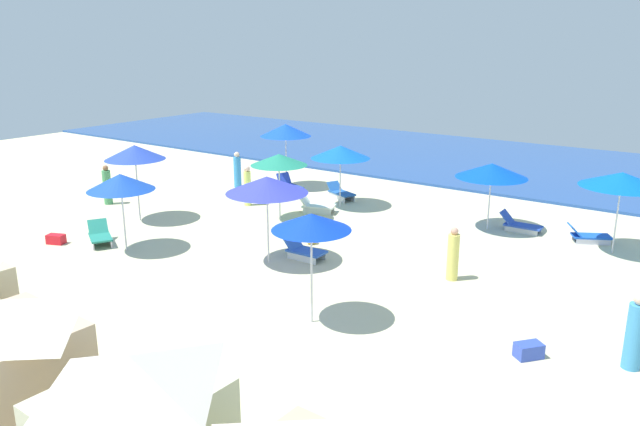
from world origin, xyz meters
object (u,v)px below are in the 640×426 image
at_px(umbrella_0, 492,170).
at_px(lounge_chair_6_0, 588,236).
at_px(umbrella_8, 121,182).
at_px(umbrella_9, 279,160).
at_px(lounge_chair_1_1, 341,193).
at_px(umbrella_5, 267,185).
at_px(cooler_box_2, 56,239).
at_px(beachgoer_4, 247,186).
at_px(cooler_box_0, 529,350).
at_px(beachgoer_3, 107,186).
at_px(lounge_chair_0_0, 520,225).
at_px(lounge_chair_1_0, 316,206).
at_px(beach_ball_1, 311,239).
at_px(beachgoer_0, 635,334).
at_px(beachgoer_2, 453,255).
at_px(lounge_chair_5_0, 304,250).
at_px(umbrella_6, 622,180).
at_px(lounge_chair_8_0, 100,236).
at_px(beachgoer_1, 237,171).
at_px(umbrella_4, 311,222).
at_px(cabana_2, 10,375).
at_px(lounge_chair_7_0, 289,186).
at_px(umbrella_3, 135,152).
at_px(umbrella_1, 340,152).
at_px(umbrella_7, 286,130).

xyz_separation_m(umbrella_0, lounge_chair_6_0, (3.20, 0.51, -1.86)).
relative_size(umbrella_8, umbrella_9, 1.01).
bearing_deg(lounge_chair_1_1, umbrella_9, -159.99).
relative_size(umbrella_5, cooler_box_2, 4.73).
height_order(lounge_chair_6_0, beachgoer_4, beachgoer_4).
distance_m(umbrella_9, cooler_box_0, 11.88).
bearing_deg(beachgoer_3, lounge_chair_6_0, -39.46).
relative_size(lounge_chair_0_0, lounge_chair_1_0, 0.97).
xyz_separation_m(lounge_chair_1_0, beach_ball_1, (2.04, -3.13, -0.09)).
height_order(lounge_chair_0_0, beachgoer_0, beachgoer_0).
bearing_deg(lounge_chair_6_0, cooler_box_2, 95.95).
bearing_deg(cooler_box_0, umbrella_9, -75.93).
bearing_deg(lounge_chair_0_0, beachgoer_2, 177.67).
xyz_separation_m(lounge_chair_5_0, umbrella_6, (7.51, 5.95, 2.08)).
distance_m(umbrella_8, lounge_chair_8_0, 2.28).
distance_m(lounge_chair_1_0, lounge_chair_1_1, 2.25).
xyz_separation_m(beachgoer_0, cooler_box_2, (-16.63, -2.25, -0.60)).
bearing_deg(beachgoer_1, lounge_chair_5_0, 151.74).
bearing_deg(beachgoer_4, umbrella_4, -0.31).
bearing_deg(lounge_chair_5_0, beachgoer_4, 55.12).
relative_size(umbrella_8, beachgoer_3, 1.56).
xyz_separation_m(umbrella_9, beachgoer_2, (7.53, -1.76, -1.53)).
distance_m(cabana_2, lounge_chair_7_0, 17.65).
distance_m(cabana_2, beach_ball_1, 11.28).
xyz_separation_m(lounge_chair_1_0, umbrella_6, (10.18, 1.60, 2.07)).
bearing_deg(beachgoer_4, cooler_box_2, -64.56).
relative_size(lounge_chair_5_0, lounge_chair_8_0, 0.92).
bearing_deg(umbrella_9, lounge_chair_6_0, 21.21).
bearing_deg(beachgoer_1, beachgoer_4, 147.19).
bearing_deg(cooler_box_2, umbrella_4, -21.40).
distance_m(lounge_chair_0_0, beachgoer_4, 10.36).
distance_m(lounge_chair_8_0, beachgoer_3, 5.20).
xyz_separation_m(umbrella_5, lounge_chair_6_0, (7.26, 7.49, -2.15)).
distance_m(lounge_chair_0_0, umbrella_6, 3.77).
bearing_deg(umbrella_8, umbrella_3, 134.09).
relative_size(umbrella_1, umbrella_8, 0.99).
relative_size(umbrella_3, beachgoer_4, 1.74).
height_order(lounge_chair_6_0, umbrella_7, umbrella_7).
height_order(umbrella_5, umbrella_8, umbrella_5).
bearing_deg(lounge_chair_7_0, umbrella_8, -155.66).
bearing_deg(cooler_box_0, beachgoer_1, -78.11).
bearing_deg(beachgoer_4, beachgoer_2, 25.05).
bearing_deg(umbrella_4, cabana_2, -101.00).
xyz_separation_m(lounge_chair_6_0, beachgoer_4, (-12.15, -2.96, 0.55)).
bearing_deg(umbrella_5, cooler_box_2, -158.45).
bearing_deg(lounge_chair_5_0, cooler_box_0, -107.26).
bearing_deg(umbrella_0, lounge_chair_7_0, 178.32).
bearing_deg(umbrella_6, lounge_chair_1_0, -171.06).
bearing_deg(beachgoer_0, umbrella_5, 42.77).
distance_m(umbrella_7, lounge_chair_7_0, 2.43).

